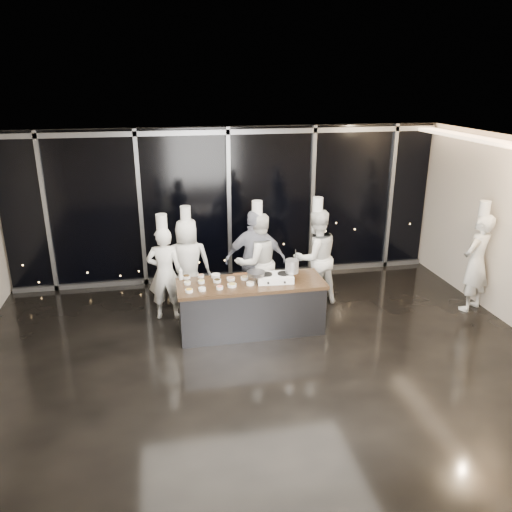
{
  "coord_description": "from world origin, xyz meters",
  "views": [
    {
      "loc": [
        -1.39,
        -6.64,
        4.11
      ],
      "look_at": [
        0.14,
        1.2,
        1.25
      ],
      "focal_mm": 35.0,
      "sensor_mm": 36.0,
      "label": 1
    }
  ],
  "objects": [
    {
      "name": "ground",
      "position": [
        0.0,
        0.0,
        0.0
      ],
      "size": [
        9.0,
        9.0,
        0.0
      ],
      "primitive_type": "plane",
      "color": "black",
      "rests_on": "ground"
    },
    {
      "name": "room_shell",
      "position": [
        0.18,
        0.0,
        2.25
      ],
      "size": [
        9.02,
        7.02,
        3.21
      ],
      "color": "beige",
      "rests_on": "ground"
    },
    {
      "name": "window_wall",
      "position": [
        0.0,
        3.43,
        1.6
      ],
      "size": [
        8.9,
        0.11,
        3.2
      ],
      "color": "black",
      "rests_on": "ground"
    },
    {
      "name": "demo_counter",
      "position": [
        0.0,
        0.9,
        0.45
      ],
      "size": [
        2.46,
        0.86,
        0.9
      ],
      "color": "#37383C",
      "rests_on": "ground"
    },
    {
      "name": "stove",
      "position": [
        0.4,
        0.87,
        0.96
      ],
      "size": [
        0.62,
        0.42,
        0.14
      ],
      "rotation": [
        0.0,
        0.0,
        -0.08
      ],
      "color": "white",
      "rests_on": "demo_counter"
    },
    {
      "name": "frying_pan",
      "position": [
        0.07,
        0.88,
        1.07
      ],
      "size": [
        0.54,
        0.33,
        0.05
      ],
      "rotation": [
        0.0,
        0.0,
        -0.08
      ],
      "color": "slate",
      "rests_on": "stove"
    },
    {
      "name": "stock_pot",
      "position": [
        0.69,
        0.86,
        1.15
      ],
      "size": [
        0.24,
        0.24,
        0.22
      ],
      "primitive_type": "cylinder",
      "rotation": [
        0.0,
        0.0,
        -0.08
      ],
      "color": "silver",
      "rests_on": "stove"
    },
    {
      "name": "prep_bowls",
      "position": [
        -0.59,
        0.99,
        0.93
      ],
      "size": [
        1.15,
        0.72,
        0.05
      ],
      "color": "white",
      "rests_on": "demo_counter"
    },
    {
      "name": "squeeze_bottle",
      "position": [
        -1.14,
        1.24,
        1.01
      ],
      "size": [
        0.06,
        0.06,
        0.23
      ],
      "color": "white",
      "rests_on": "demo_counter"
    },
    {
      "name": "chef_far_left",
      "position": [
        -1.4,
        1.7,
        0.87
      ],
      "size": [
        0.67,
        0.48,
        1.93
      ],
      "rotation": [
        0.0,
        0.0,
        3.01
      ],
      "color": "silver",
      "rests_on": "ground"
    },
    {
      "name": "chef_left",
      "position": [
        -0.97,
        2.12,
        0.87
      ],
      "size": [
        0.87,
        0.6,
        1.95
      ],
      "rotation": [
        0.0,
        0.0,
        3.08
      ],
      "color": "silver",
      "rests_on": "ground"
    },
    {
      "name": "chef_center",
      "position": [
        0.28,
        1.8,
        0.92
      ],
      "size": [
        1.06,
        0.93,
        2.06
      ],
      "rotation": [
        0.0,
        0.0,
        3.45
      ],
      "color": "silver",
      "rests_on": "ground"
    },
    {
      "name": "guest",
      "position": [
        0.25,
        1.79,
        0.95
      ],
      "size": [
        1.17,
        0.64,
        1.89
      ],
      "rotation": [
        0.0,
        0.0,
        2.98
      ],
      "color": "#121933",
      "rests_on": "ground"
    },
    {
      "name": "chef_right",
      "position": [
        1.4,
        1.8,
        0.93
      ],
      "size": [
        1.03,
        0.87,
        2.08
      ],
      "rotation": [
        0.0,
        0.0,
        3.36
      ],
      "color": "silver",
      "rests_on": "ground"
    },
    {
      "name": "chef_side",
      "position": [
        4.2,
        0.96,
        0.94
      ],
      "size": [
        0.8,
        0.71,
        2.08
      ],
      "rotation": [
        0.0,
        0.0,
        3.64
      ],
      "color": "silver",
      "rests_on": "ground"
    }
  ]
}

